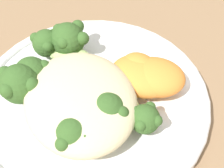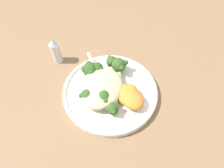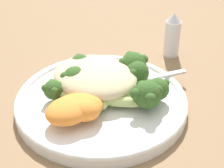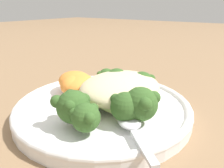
{
  "view_description": "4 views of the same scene",
  "coord_description": "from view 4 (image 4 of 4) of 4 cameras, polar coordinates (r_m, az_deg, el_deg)",
  "views": [
    {
      "loc": [
        -0.21,
        0.04,
        0.3
      ],
      "look_at": [
        -0.0,
        -0.03,
        0.04
      ],
      "focal_mm": 50.0,
      "sensor_mm": 36.0,
      "label": 1
    },
    {
      "loc": [
        -0.23,
        -0.14,
        0.43
      ],
      "look_at": [
        0.02,
        -0.01,
        0.03
      ],
      "focal_mm": 28.0,
      "sensor_mm": 36.0,
      "label": 2
    },
    {
      "loc": [
        0.25,
        -0.42,
        0.36
      ],
      "look_at": [
        0.02,
        0.01,
        0.04
      ],
      "focal_mm": 60.0,
      "sensor_mm": 36.0,
      "label": 3
    },
    {
      "loc": [
        0.26,
        0.18,
        0.16
      ],
      "look_at": [
        0.01,
        0.0,
        0.05
      ],
      "focal_mm": 35.0,
      "sensor_mm": 36.0,
      "label": 4
    }
  ],
  "objects": [
    {
      "name": "sweet_potato_chunk_0",
      "position": [
        0.37,
        -10.37,
        -0.31
      ],
      "size": [
        0.06,
        0.06,
        0.03
      ],
      "primitive_type": "ellipsoid",
      "rotation": [
        0.0,
        0.0,
        3.64
      ],
      "color": "orange",
      "rests_on": "plate"
    },
    {
      "name": "broccoli_stalk_7",
      "position": [
        0.38,
        -2.72,
        0.5
      ],
      "size": [
        0.11,
        0.05,
        0.03
      ],
      "rotation": [
        0.0,
        0.0,
        3.42
      ],
      "color": "#ADC675",
      "rests_on": "plate"
    },
    {
      "name": "spoon",
      "position": [
        0.27,
        5.07,
        -10.68
      ],
      "size": [
        0.08,
        0.09,
        0.01
      ],
      "rotation": [
        0.0,
        0.0,
        0.85
      ],
      "color": "silver",
      "rests_on": "plate"
    },
    {
      "name": "sweet_potato_chunk_2",
      "position": [
        0.37,
        -8.8,
        0.09
      ],
      "size": [
        0.09,
        0.09,
        0.03
      ],
      "primitive_type": "ellipsoid",
      "rotation": [
        0.0,
        0.0,
        0.7
      ],
      "color": "orange",
      "rests_on": "plate"
    },
    {
      "name": "plate",
      "position": [
        0.34,
        -2.34,
        -6.01
      ],
      "size": [
        0.27,
        0.27,
        0.02
      ],
      "color": "white",
      "rests_on": "ground_plane"
    },
    {
      "name": "quinoa_mound",
      "position": [
        0.34,
        2.12,
        -0.85
      ],
      "size": [
        0.14,
        0.12,
        0.04
      ],
      "primitive_type": "ellipsoid",
      "color": "beige",
      "rests_on": "plate"
    },
    {
      "name": "broccoli_stalk_3",
      "position": [
        0.28,
        6.17,
        -5.02
      ],
      "size": [
        0.04,
        0.12,
        0.04
      ],
      "rotation": [
        0.0,
        0.0,
        1.54
      ],
      "color": "#ADC675",
      "rests_on": "plate"
    },
    {
      "name": "broccoli_stalk_2",
      "position": [
        0.28,
        1.8,
        -5.66
      ],
      "size": [
        0.05,
        0.13,
        0.04
      ],
      "rotation": [
        0.0,
        0.0,
        1.36
      ],
      "color": "#ADC675",
      "rests_on": "plate"
    },
    {
      "name": "broccoli_stalk_6",
      "position": [
        0.36,
        0.46,
        0.51
      ],
      "size": [
        0.09,
        0.04,
        0.04
      ],
      "rotation": [
        0.0,
        0.0,
        2.93
      ],
      "color": "#ADC675",
      "rests_on": "plate"
    },
    {
      "name": "broccoli_stalk_1",
      "position": [
        0.27,
        -6.71,
        -7.42
      ],
      "size": [
        0.09,
        0.08,
        0.03
      ],
      "rotation": [
        0.0,
        0.0,
        0.69
      ],
      "color": "#ADC675",
      "rests_on": "plate"
    },
    {
      "name": "broccoli_stalk_0",
      "position": [
        0.28,
        -10.13,
        -5.32
      ],
      "size": [
        0.09,
        0.06,
        0.04
      ],
      "rotation": [
        0.0,
        0.0,
        0.37
      ],
      "color": "#ADC675",
      "rests_on": "plate"
    },
    {
      "name": "broccoli_stalk_5",
      "position": [
        0.36,
        5.75,
        -0.37
      ],
      "size": [
        0.11,
        0.09,
        0.04
      ],
      "rotation": [
        0.0,
        0.0,
        2.53
      ],
      "color": "#ADC675",
      "rests_on": "plate"
    },
    {
      "name": "sweet_potato_chunk_1",
      "position": [
        0.39,
        -9.15,
        1.03
      ],
      "size": [
        0.08,
        0.09,
        0.03
      ],
      "primitive_type": "ellipsoid",
      "rotation": [
        0.0,
        0.0,
        1.07
      ],
      "color": "orange",
      "rests_on": "plate"
    },
    {
      "name": "ground_plane",
      "position": [
        0.35,
        0.14,
        -7.4
      ],
      "size": [
        4.0,
        4.0,
        0.0
      ],
      "primitive_type": "plane",
      "color": "#846647"
    },
    {
      "name": "broccoli_stalk_4",
      "position": [
        0.32,
        0.9,
        -3.01
      ],
      "size": [
        0.06,
        0.09,
        0.03
      ],
      "rotation": [
        0.0,
        0.0,
        2.0
      ],
      "color": "#ADC675",
      "rests_on": "plate"
    }
  ]
}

